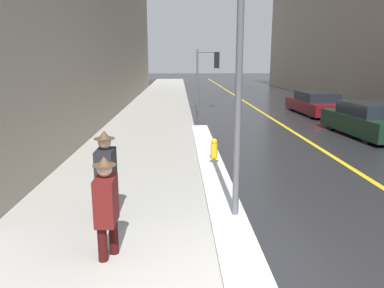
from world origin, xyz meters
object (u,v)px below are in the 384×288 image
lamp_post (239,54)px  traffic_light_near (210,67)px  pedestrian_with_shoulder_bag (107,204)px  parked_car_dark_green (369,120)px  parked_car_maroon (316,104)px  pedestrian_trailing (106,173)px  fire_hydrant (214,151)px

lamp_post → traffic_light_near: bearing=87.2°
pedestrian_with_shoulder_bag → parked_car_dark_green: 12.16m
parked_car_maroon → parked_car_dark_green: bearing=176.9°
traffic_light_near → pedestrian_trailing: size_ratio=2.06×
pedestrian_with_shoulder_bag → parked_car_maroon: size_ratio=0.33×
parked_car_maroon → traffic_light_near: bearing=71.6°
pedestrian_with_shoulder_bag → fire_hydrant: bearing=159.6°
lamp_post → parked_car_dark_green: 10.09m
pedestrian_trailing → parked_car_maroon: size_ratio=0.36×
parked_car_dark_green → fire_hydrant: parked_car_dark_green is taller
fire_hydrant → parked_car_dark_green: bearing=29.7°
lamp_post → parked_car_dark_green: (6.28, 7.54, -2.35)m
parked_car_dark_green → pedestrian_trailing: bearing=126.6°
lamp_post → parked_car_maroon: size_ratio=1.05×
traffic_light_near → fire_hydrant: (-0.77, -11.32, -2.16)m
lamp_post → pedestrian_with_shoulder_bag: (-2.08, -1.28, -2.12)m
pedestrian_with_shoulder_bag → lamp_post: bearing=122.6°
parked_car_dark_green → fire_hydrant: bearing=115.0°
parked_car_dark_green → parked_car_maroon: 6.06m
pedestrian_trailing → parked_car_dark_green: 11.45m
traffic_light_near → fire_hydrant: 11.55m
parked_car_dark_green → parked_car_maroon: (0.12, 6.06, -0.05)m
lamp_post → traffic_light_near: 15.29m
fire_hydrant → traffic_light_near: bearing=86.1°
traffic_light_near → parked_car_dark_green: (5.53, -7.73, -1.88)m
lamp_post → fire_hydrant: bearing=90.4°
pedestrian_with_shoulder_bag → traffic_light_near: bearing=171.3°
pedestrian_with_shoulder_bag → parked_car_dark_green: pedestrian_with_shoulder_bag is taller
traffic_light_near → pedestrian_trailing: bearing=-97.7°
pedestrian_with_shoulder_bag → fire_hydrant: 5.64m
pedestrian_trailing → parked_car_dark_green: size_ratio=0.39×
pedestrian_trailing → parked_car_dark_green: (8.60, 7.55, -0.31)m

